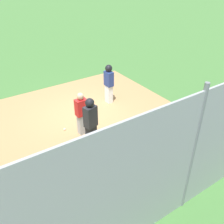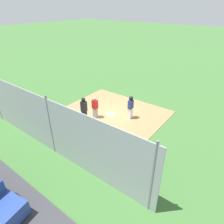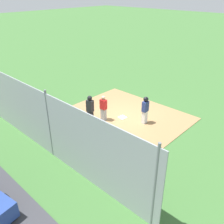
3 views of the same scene
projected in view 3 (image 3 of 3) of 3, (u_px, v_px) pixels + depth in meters
The scene contains 9 objects.
ground_plane at pixel (122, 118), 15.10m from camera, with size 140.00×140.00×0.00m, color #3D6B33.
dirt_infield at pixel (122, 118), 15.09m from camera, with size 7.20×6.40×0.03m, color #9E774C.
home_plate at pixel (122, 117), 15.08m from camera, with size 0.44×0.44×0.02m, color white.
catcher at pixel (103, 108), 14.44m from camera, with size 0.39×0.27×1.57m.
umpire at pixel (90, 110), 13.87m from camera, with size 0.43×0.35×1.82m.
runner at pixel (145, 108), 14.05m from camera, with size 0.29×0.39×1.67m.
baseball_bat at pixel (119, 136), 13.19m from camera, with size 0.06×0.06×0.82m, color black.
baseball at pixel (104, 114), 15.41m from camera, with size 0.07×0.07×0.07m, color white.
backstop_fence at pixel (50, 126), 11.08m from camera, with size 12.00×0.10×3.35m.
Camera 3 is at (8.60, -10.11, 7.23)m, focal length 39.30 mm.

